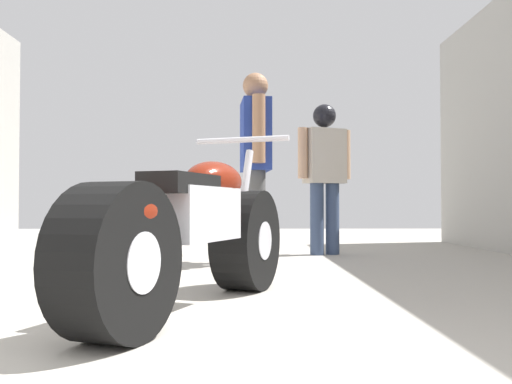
% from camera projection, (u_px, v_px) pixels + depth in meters
% --- Properties ---
extents(ground_plane, '(17.59, 17.59, 0.00)m').
position_uv_depth(ground_plane, '(215.00, 277.00, 4.16)').
color(ground_plane, '#A8A399').
extents(motorcycle_maroon_cruiser, '(1.00, 2.03, 0.97)m').
position_uv_depth(motorcycle_maroon_cruiser, '(193.00, 234.00, 2.82)').
color(motorcycle_maroon_cruiser, black).
rests_on(motorcycle_maroon_cruiser, ground_plane).
extents(mechanic_in_blue, '(0.30, 0.72, 1.79)m').
position_uv_depth(mechanic_in_blue, '(255.00, 155.00, 5.17)').
color(mechanic_in_blue, '#4C4C4C').
rests_on(mechanic_in_blue, ground_plane).
extents(mechanic_with_helmet, '(0.64, 0.38, 1.66)m').
position_uv_depth(mechanic_with_helmet, '(325.00, 164.00, 6.11)').
color(mechanic_with_helmet, '#384766').
rests_on(mechanic_with_helmet, ground_plane).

